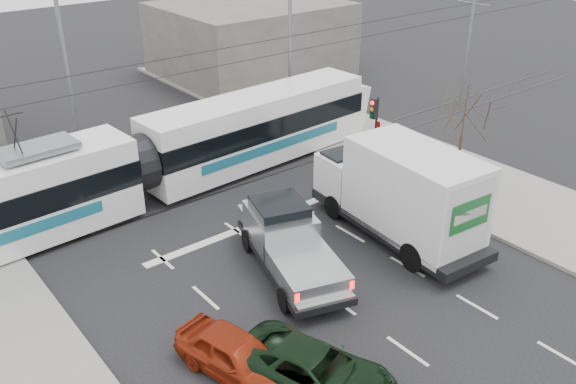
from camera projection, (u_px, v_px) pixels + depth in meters
ground at (374, 284)px, 21.14m from camera, size 120.00×120.00×0.00m
sidewalk_right at (521, 206)px, 26.12m from camera, size 6.00×60.00×0.15m
rails at (218, 184)px, 28.09m from camera, size 60.00×1.60×0.03m
building_right at (251, 39)px, 43.39m from camera, size 12.00×10.00×5.00m
bare_tree at (465, 115)px, 25.40m from camera, size 2.40×2.40×5.00m
traffic_signal at (375, 119)px, 28.02m from camera, size 0.44×0.44×3.60m
street_lamp_near at (287, 36)px, 32.64m from camera, size 2.38×0.25×9.00m
street_lamp_far at (62, 64)px, 27.62m from camera, size 2.38×0.25×9.00m
catenary at (213, 104)px, 26.34m from camera, size 60.00×0.20×7.00m
tram at (136, 165)px, 25.62m from camera, size 25.35×3.96×5.15m
silver_pickup at (287, 240)px, 21.60m from camera, size 3.88×6.54×2.25m
box_truck at (401, 193)px, 23.16m from camera, size 3.32×7.90×3.85m
navy_pickup at (395, 177)px, 26.60m from camera, size 2.46×4.83×1.94m
green_car at (316, 372)px, 16.43m from camera, size 3.55×5.14×1.31m
red_car at (236, 355)px, 17.00m from camera, size 2.41×4.14×1.32m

